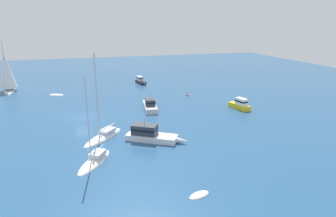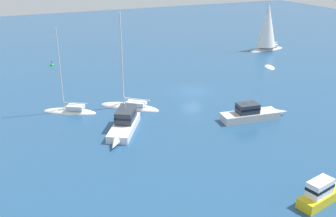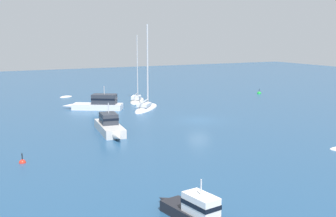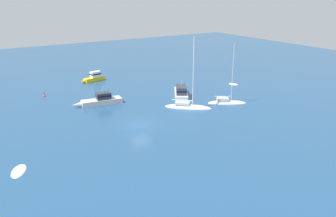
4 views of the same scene
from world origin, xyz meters
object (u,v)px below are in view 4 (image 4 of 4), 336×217
at_px(cabin_cruiser, 181,92).
at_px(powerboat, 94,78).
at_px(ketch_1, 227,102).
at_px(dinghy, 233,84).
at_px(channel_buoy, 44,96).
at_px(skiff, 19,171).
at_px(ketch, 188,106).
at_px(launch_1, 100,100).

bearing_deg(cabin_cruiser, powerboat, 58.61).
relative_size(ketch_1, powerboat, 1.88).
height_order(dinghy, ketch_1, ketch_1).
xyz_separation_m(dinghy, channel_buoy, (11.36, 33.37, 0.01)).
distance_m(cabin_cruiser, channel_buoy, 23.78).
xyz_separation_m(skiff, channel_buoy, (25.47, -8.42, 0.01)).
height_order(powerboat, channel_buoy, powerboat).
bearing_deg(ketch_1, ketch, -160.98).
bearing_deg(ketch_1, dinghy, 74.40).
distance_m(ketch_1, skiff, 33.29).
relative_size(launch_1, channel_buoy, 7.97).
bearing_deg(channel_buoy, ketch, -135.84).
distance_m(ketch, channel_buoy, 25.33).
xyz_separation_m(powerboat, skiff, (-30.93, 19.46, -0.76)).
xyz_separation_m(ketch, powerboat, (23.64, 6.61, 0.56)).
relative_size(ketch, ketch_1, 1.14).
height_order(dinghy, launch_1, launch_1).
height_order(ketch_1, cabin_cruiser, ketch_1).
relative_size(dinghy, channel_buoy, 2.23).
relative_size(ketch_1, channel_buoy, 9.95).
distance_m(dinghy, launch_1, 26.79).
relative_size(dinghy, ketch_1, 0.22).
relative_size(ketch, powerboat, 2.15).
xyz_separation_m(launch_1, cabin_cruiser, (-3.18, -13.52, 0.11)).
bearing_deg(powerboat, cabin_cruiser, 104.50).
relative_size(ketch_1, skiff, 3.09).
bearing_deg(skiff, channel_buoy, 3.80).
distance_m(ketch, cabin_cruiser, 6.19).
relative_size(ketch, channel_buoy, 11.38).
bearing_deg(ketch, launch_1, -177.11).
bearing_deg(channel_buoy, ketch_1, -128.94).
distance_m(cabin_cruiser, skiff, 31.40).
xyz_separation_m(dinghy, ketch_1, (-8.32, 9.01, 0.14)).
bearing_deg(dinghy, skiff, 90.73).
bearing_deg(ketch, channel_buoy, 175.76).
bearing_deg(ketch, dinghy, 65.03).
xyz_separation_m(launch_1, powerboat, (14.83, -4.37, 0.07)).
bearing_deg(dinghy, ketch, 95.51).
bearing_deg(cabin_cruiser, ketch, -172.60).
relative_size(dinghy, skiff, 0.69).
relative_size(ketch, launch_1, 1.43).
bearing_deg(skiff, launch_1, -21.05).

